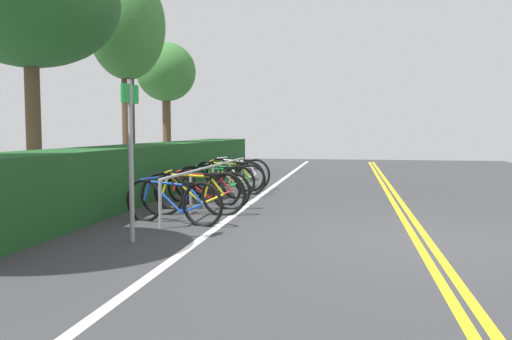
% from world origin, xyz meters
% --- Properties ---
extents(ground_plane, '(38.41, 12.28, 0.05)m').
position_xyz_m(ground_plane, '(0.00, 0.00, -0.03)').
color(ground_plane, '#353538').
extents(centre_line_yellow_inner, '(34.57, 0.10, 0.00)m').
position_xyz_m(centre_line_yellow_inner, '(0.00, -0.08, 0.00)').
color(centre_line_yellow_inner, gold).
rests_on(centre_line_yellow_inner, ground_plane).
extents(centre_line_yellow_outer, '(34.57, 0.10, 0.00)m').
position_xyz_m(centre_line_yellow_outer, '(0.00, 0.08, 0.00)').
color(centre_line_yellow_outer, gold).
rests_on(centre_line_yellow_outer, ground_plane).
extents(bike_lane_stripe_white, '(34.57, 0.12, 0.00)m').
position_xyz_m(bike_lane_stripe_white, '(0.00, 2.89, 0.00)').
color(bike_lane_stripe_white, white).
rests_on(bike_lane_stripe_white, ground_plane).
extents(bike_rack, '(6.08, 0.05, 0.74)m').
position_xyz_m(bike_rack, '(3.27, 3.69, 0.57)').
color(bike_rack, '#9EA0A5').
rests_on(bike_rack, ground_plane).
extents(bicycle_0, '(0.61, 1.75, 0.73)m').
position_xyz_m(bicycle_0, '(0.70, 3.65, 0.34)').
color(bicycle_0, black).
rests_on(bicycle_0, ground_plane).
extents(bicycle_1, '(0.46, 1.82, 0.79)m').
position_xyz_m(bicycle_1, '(1.53, 3.58, 0.37)').
color(bicycle_1, black).
rests_on(bicycle_1, ground_plane).
extents(bicycle_2, '(0.46, 1.78, 0.74)m').
position_xyz_m(bicycle_2, '(2.21, 3.61, 0.35)').
color(bicycle_2, black).
rests_on(bicycle_2, ground_plane).
extents(bicycle_3, '(0.58, 1.64, 0.69)m').
position_xyz_m(bicycle_3, '(2.92, 3.80, 0.32)').
color(bicycle_3, black).
rests_on(bicycle_3, ground_plane).
extents(bicycle_4, '(0.62, 1.65, 0.75)m').
position_xyz_m(bicycle_4, '(3.69, 3.75, 0.35)').
color(bicycle_4, black).
rests_on(bicycle_4, ground_plane).
extents(bicycle_5, '(0.46, 1.79, 0.74)m').
position_xyz_m(bicycle_5, '(4.41, 3.69, 0.34)').
color(bicycle_5, black).
rests_on(bicycle_5, ground_plane).
extents(bicycle_6, '(0.46, 1.76, 0.76)m').
position_xyz_m(bicycle_6, '(5.11, 3.80, 0.36)').
color(bicycle_6, black).
rests_on(bicycle_6, ground_plane).
extents(bicycle_7, '(0.69, 1.79, 0.79)m').
position_xyz_m(bicycle_7, '(5.80, 3.74, 0.37)').
color(bicycle_7, black).
rests_on(bicycle_7, ground_plane).
extents(sign_post_near, '(0.36, 0.09, 2.09)m').
position_xyz_m(sign_post_near, '(-0.68, 3.72, 1.27)').
color(sign_post_near, gray).
rests_on(sign_post_near, ground_plane).
extents(hedge_backdrop, '(15.03, 1.26, 1.12)m').
position_xyz_m(hedge_backdrop, '(4.77, 5.47, 0.56)').
color(hedge_backdrop, '#1C4C21').
rests_on(hedge_backdrop, ground_plane).
extents(tree_mid, '(3.52, 3.52, 5.24)m').
position_xyz_m(tree_mid, '(2.58, 7.22, 3.95)').
color(tree_mid, brown).
rests_on(tree_mid, ground_plane).
extents(tree_far_right, '(2.04, 2.04, 5.65)m').
position_xyz_m(tree_far_right, '(6.34, 6.85, 4.15)').
color(tree_far_right, '#473323').
rests_on(tree_far_right, ground_plane).
extents(tree_extra, '(2.05, 2.05, 4.48)m').
position_xyz_m(tree_extra, '(10.48, 7.27, 3.41)').
color(tree_extra, brown).
rests_on(tree_extra, ground_plane).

